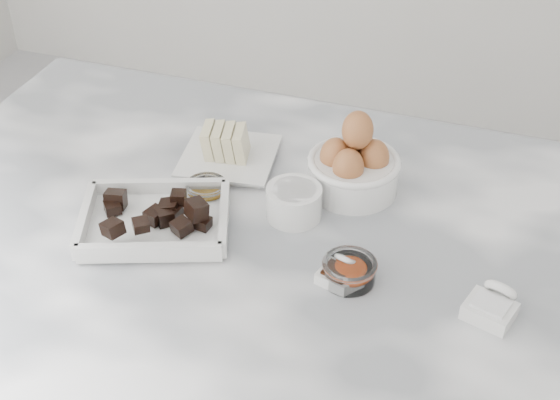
# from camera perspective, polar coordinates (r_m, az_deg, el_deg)

# --- Properties ---
(marble_slab) EXTENTS (1.20, 0.80, 0.04)m
(marble_slab) POSITION_cam_1_polar(r_m,az_deg,el_deg) (1.19, -1.38, -2.95)
(marble_slab) COLOR white
(marble_slab) RESTS_ON cabinet
(chocolate_dish) EXTENTS (0.26, 0.23, 0.06)m
(chocolate_dish) POSITION_cam_1_polar(r_m,az_deg,el_deg) (1.18, -9.17, -1.19)
(chocolate_dish) COLOR white
(chocolate_dish) RESTS_ON marble_slab
(butter_plate) EXTENTS (0.17, 0.17, 0.06)m
(butter_plate) POSITION_cam_1_polar(r_m,az_deg,el_deg) (1.32, -3.88, 3.67)
(butter_plate) COLOR white
(butter_plate) RESTS_ON marble_slab
(sugar_ramekin) EXTENTS (0.09, 0.09, 0.05)m
(sugar_ramekin) POSITION_cam_1_polar(r_m,az_deg,el_deg) (1.19, 1.02, -0.09)
(sugar_ramekin) COLOR white
(sugar_ramekin) RESTS_ON marble_slab
(egg_bowl) EXTENTS (0.15, 0.15, 0.14)m
(egg_bowl) POSITION_cam_1_polar(r_m,az_deg,el_deg) (1.24, 5.43, 2.56)
(egg_bowl) COLOR white
(egg_bowl) RESTS_ON marble_slab
(honey_bowl) EXTENTS (0.07, 0.07, 0.03)m
(honey_bowl) POSITION_cam_1_polar(r_m,az_deg,el_deg) (1.24, -5.40, 0.73)
(honey_bowl) COLOR white
(honey_bowl) RESTS_ON marble_slab
(zest_bowl) EXTENTS (0.08, 0.08, 0.03)m
(zest_bowl) POSITION_cam_1_polar(r_m,az_deg,el_deg) (1.08, 5.10, -5.13)
(zest_bowl) COLOR white
(zest_bowl) RESTS_ON marble_slab
(vanilla_spoon) EXTENTS (0.06, 0.07, 0.04)m
(vanilla_spoon) POSITION_cam_1_polar(r_m,az_deg,el_deg) (1.09, 4.31, -5.36)
(vanilla_spoon) COLOR white
(vanilla_spoon) RESTS_ON marble_slab
(salt_spoon) EXTENTS (0.07, 0.09, 0.05)m
(salt_spoon) POSITION_cam_1_polar(r_m,az_deg,el_deg) (1.07, 15.27, -7.43)
(salt_spoon) COLOR white
(salt_spoon) RESTS_ON marble_slab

